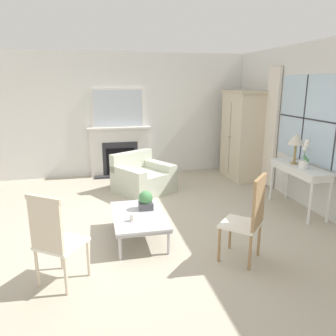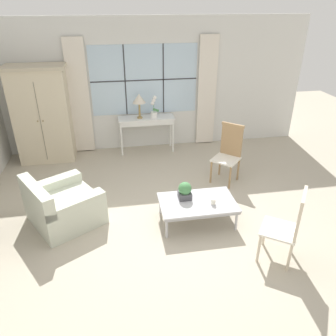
% 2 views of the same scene
% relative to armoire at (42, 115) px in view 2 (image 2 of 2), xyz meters
% --- Properties ---
extents(ground_plane, '(14.00, 14.00, 0.00)m').
position_rel_armoire_xyz_m(ground_plane, '(2.13, -2.66, -0.99)').
color(ground_plane, '#B2A893').
extents(wall_back_windowed, '(7.20, 0.14, 2.80)m').
position_rel_armoire_xyz_m(wall_back_windowed, '(2.13, 0.36, 0.40)').
color(wall_back_windowed, silver).
rests_on(wall_back_windowed, ground_plane).
extents(armoire, '(1.16, 0.63, 1.96)m').
position_rel_armoire_xyz_m(armoire, '(0.00, 0.00, 0.00)').
color(armoire, beige).
rests_on(armoire, ground_plane).
extents(console_table, '(1.22, 0.41, 0.79)m').
position_rel_armoire_xyz_m(console_table, '(2.12, 0.07, -0.29)').
color(console_table, white).
rests_on(console_table, ground_plane).
extents(table_lamp, '(0.28, 0.28, 0.53)m').
position_rel_armoire_xyz_m(table_lamp, '(1.98, 0.04, 0.22)').
color(table_lamp, '#9E7F47').
rests_on(table_lamp, console_table).
extents(potted_orchid, '(0.19, 0.15, 0.48)m').
position_rel_armoire_xyz_m(potted_orchid, '(2.29, 0.02, -0.02)').
color(potted_orchid, white).
rests_on(potted_orchid, console_table).
extents(armchair_upholstered, '(1.29, 1.31, 0.77)m').
position_rel_armoire_xyz_m(armchair_upholstered, '(0.55, -2.36, -0.72)').
color(armchair_upholstered, beige).
rests_on(armchair_upholstered, ground_plane).
extents(side_chair_wooden, '(0.62, 0.62, 1.09)m').
position_rel_armoire_xyz_m(side_chair_wooden, '(3.47, -1.50, -0.39)').
color(side_chair_wooden, white).
rests_on(side_chair_wooden, ground_plane).
extents(accent_chair_wooden, '(0.61, 0.61, 1.05)m').
position_rel_armoire_xyz_m(accent_chair_wooden, '(3.50, -3.72, -0.41)').
color(accent_chair_wooden, white).
rests_on(accent_chair_wooden, ground_plane).
extents(coffee_table, '(1.15, 0.71, 0.36)m').
position_rel_armoire_xyz_m(coffee_table, '(2.58, -2.71, -0.66)').
color(coffee_table, '#BCBCC1').
rests_on(coffee_table, ground_plane).
extents(potted_plant_small, '(0.20, 0.20, 0.27)m').
position_rel_armoire_xyz_m(potted_plant_small, '(2.41, -2.59, -0.49)').
color(potted_plant_small, '#4C4C51').
rests_on(potted_plant_small, coffee_table).
extents(pillar_candle, '(0.09, 0.09, 0.11)m').
position_rel_armoire_xyz_m(pillar_candle, '(2.79, -2.83, -0.58)').
color(pillar_candle, silver).
rests_on(pillar_candle, coffee_table).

